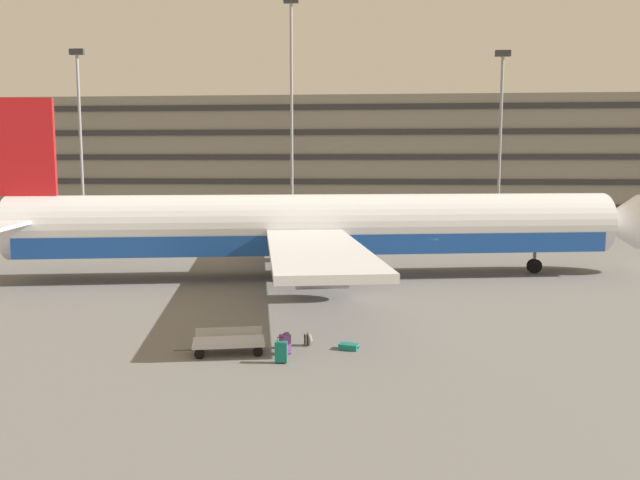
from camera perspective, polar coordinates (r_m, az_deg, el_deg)
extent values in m
plane|color=slate|center=(40.03, 8.52, -3.23)|extent=(600.00, 600.00, 0.00)
cube|color=gray|center=(89.22, 6.33, 7.35)|extent=(143.59, 14.28, 15.71)
cube|color=#2D2D33|center=(82.15, 6.44, 3.01)|extent=(142.15, 0.24, 0.70)
cube|color=#2D2D33|center=(82.01, 6.47, 5.21)|extent=(142.15, 0.24, 0.70)
cube|color=#2D2D33|center=(81.98, 6.50, 7.40)|extent=(142.15, 0.24, 0.70)
cube|color=#2D2D33|center=(82.08, 6.53, 9.59)|extent=(142.15, 0.24, 0.70)
cube|color=#2D2D33|center=(82.30, 6.56, 11.78)|extent=(142.15, 0.24, 0.70)
cylinder|color=silver|center=(39.06, -0.13, 1.36)|extent=(36.61, 10.04, 3.75)
cube|color=#19479E|center=(39.18, -0.13, -0.14)|extent=(35.16, 9.72, 1.20)
cone|color=silver|center=(45.18, 25.03, 1.46)|extent=(3.57, 4.03, 3.56)
cube|color=red|center=(41.16, -25.65, 7.50)|extent=(4.49, 1.14, 5.62)
cube|color=silver|center=(44.51, -23.33, 2.07)|extent=(2.75, 5.85, 0.20)
cube|color=silver|center=(37.81, -26.58, 1.17)|extent=(2.75, 5.85, 0.20)
cube|color=silver|center=(48.49, -2.38, 2.08)|extent=(7.00, 15.87, 0.36)
cube|color=silver|center=(29.56, -0.29, -0.94)|extent=(7.00, 15.87, 0.36)
cylinder|color=#9E9EA3|center=(45.91, -1.56, 0.15)|extent=(3.00, 2.50, 2.06)
cylinder|color=#9E9EA3|center=(32.53, 0.14, -2.60)|extent=(3.00, 2.50, 2.06)
cylinder|color=black|center=(43.01, 18.62, -2.21)|extent=(0.95, 0.50, 0.90)
cylinder|color=slate|center=(42.91, 18.66, -1.33)|extent=(0.20, 0.20, 1.34)
cylinder|color=black|center=(40.88, -2.38, -2.31)|extent=(0.95, 0.50, 0.90)
cylinder|color=slate|center=(40.78, -2.39, -1.38)|extent=(0.20, 0.20, 1.34)
cylinder|color=black|center=(37.74, -2.11, -3.07)|extent=(0.95, 0.50, 0.90)
cylinder|color=slate|center=(37.64, -2.11, -2.07)|extent=(0.20, 0.20, 1.34)
cylinder|color=gray|center=(85.95, -20.63, 8.52)|extent=(0.36, 0.36, 20.33)
cube|color=#333338|center=(86.99, -20.93, 15.45)|extent=(1.80, 0.50, 0.70)
cylinder|color=gray|center=(78.76, -2.55, 11.20)|extent=(0.36, 0.36, 25.96)
cube|color=#333338|center=(80.89, -2.61, 20.66)|extent=(1.80, 0.50, 0.70)
cylinder|color=gray|center=(79.52, 15.81, 8.57)|extent=(0.36, 0.36, 19.47)
cube|color=#333338|center=(80.51, 16.05, 15.76)|extent=(1.80, 0.50, 0.70)
cube|color=#147266|center=(24.25, 2.59, -9.51)|extent=(0.79, 0.59, 0.22)
cube|color=black|center=(24.15, 3.45, -9.58)|extent=(0.08, 0.22, 0.02)
cube|color=#72388C|center=(23.59, -3.15, -9.25)|extent=(0.45, 0.44, 0.69)
cylinder|color=#333338|center=(23.37, -3.25, -8.42)|extent=(0.02, 0.02, 0.09)
cylinder|color=#333338|center=(23.47, -2.84, -8.35)|extent=(0.02, 0.02, 0.09)
cube|color=black|center=(23.41, -3.05, -8.29)|extent=(0.17, 0.15, 0.02)
cylinder|color=black|center=(23.71, -3.59, -10.11)|extent=(0.05, 0.05, 0.05)
cylinder|color=black|center=(23.86, -2.99, -9.99)|extent=(0.05, 0.05, 0.05)
cylinder|color=black|center=(23.53, -3.30, -10.23)|extent=(0.05, 0.05, 0.05)
cylinder|color=black|center=(23.68, -2.70, -10.12)|extent=(0.05, 0.05, 0.05)
cube|color=#147266|center=(22.61, -3.49, -9.94)|extent=(0.42, 0.24, 0.71)
cylinder|color=#333338|center=(22.43, -3.83, -8.89)|extent=(0.02, 0.02, 0.18)
cylinder|color=#333338|center=(22.40, -3.23, -8.91)|extent=(0.02, 0.02, 0.18)
cube|color=black|center=(22.39, -3.53, -8.67)|extent=(0.23, 0.02, 0.02)
cylinder|color=black|center=(22.83, -3.88, -10.78)|extent=(0.02, 0.05, 0.05)
cylinder|color=black|center=(22.79, -3.02, -10.81)|extent=(0.02, 0.05, 0.05)
cylinder|color=black|center=(22.65, -3.95, -10.92)|extent=(0.02, 0.05, 0.05)
cylinder|color=black|center=(22.61, -3.09, -10.95)|extent=(0.02, 0.05, 0.05)
ellipsoid|color=#592619|center=(24.40, -3.33, -9.06)|extent=(0.24, 0.32, 0.50)
ellipsoid|color=#592619|center=(24.44, -3.55, -9.22)|extent=(0.11, 0.22, 0.22)
torus|color=black|center=(24.32, -3.26, -8.48)|extent=(0.02, 0.08, 0.08)
cube|color=black|center=(24.30, -3.15, -9.13)|extent=(0.03, 0.04, 0.42)
cube|color=black|center=(24.46, -3.06, -9.02)|extent=(0.03, 0.04, 0.42)
ellipsoid|color=gray|center=(24.69, -1.04, -8.88)|extent=(0.42, 0.42, 0.48)
ellipsoid|color=gray|center=(24.77, -0.83, -9.00)|extent=(0.25, 0.25, 0.22)
torus|color=black|center=(24.60, -1.11, -8.34)|extent=(0.07, 0.07, 0.08)
cube|color=black|center=(24.69, -1.39, -8.88)|extent=(0.04, 0.04, 0.41)
cube|color=black|center=(24.55, -1.11, -8.98)|extent=(0.04, 0.04, 0.41)
cube|color=#B7B7BC|center=(23.91, -8.16, -9.03)|extent=(2.82, 1.82, 0.12)
cylinder|color=#4C4C51|center=(24.05, -12.14, -9.61)|extent=(0.69, 0.20, 0.05)
cube|color=#B7B7BC|center=(23.26, -8.18, -8.97)|extent=(2.42, 0.56, 0.40)
cube|color=#B7B7BC|center=(24.46, -8.16, -8.19)|extent=(2.42, 0.56, 0.40)
cylinder|color=black|center=(23.48, -10.74, -9.99)|extent=(0.37, 0.17, 0.36)
cylinder|color=black|center=(24.54, -10.60, -9.25)|extent=(0.37, 0.17, 0.36)
cylinder|color=black|center=(23.46, -5.58, -9.91)|extent=(0.37, 0.17, 0.36)
cylinder|color=black|center=(24.52, -5.68, -9.18)|extent=(0.37, 0.17, 0.36)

